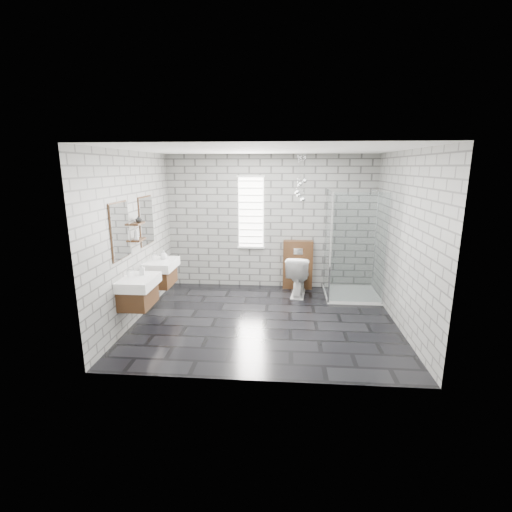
# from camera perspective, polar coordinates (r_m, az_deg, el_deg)

# --- Properties ---
(floor) EXTENTS (4.20, 3.60, 0.02)m
(floor) POSITION_cam_1_polar(r_m,az_deg,el_deg) (6.20, 1.43, -9.84)
(floor) COLOR black
(floor) RESTS_ON ground
(ceiling) EXTENTS (4.20, 3.60, 0.02)m
(ceiling) POSITION_cam_1_polar(r_m,az_deg,el_deg) (5.70, 1.59, 16.14)
(ceiling) COLOR white
(ceiling) RESTS_ON wall_back
(wall_back) EXTENTS (4.20, 0.02, 2.70)m
(wall_back) POSITION_cam_1_polar(r_m,az_deg,el_deg) (7.58, 2.26, 5.19)
(wall_back) COLOR gray
(wall_back) RESTS_ON floor
(wall_front) EXTENTS (4.20, 0.02, 2.70)m
(wall_front) POSITION_cam_1_polar(r_m,az_deg,el_deg) (4.04, 0.09, -2.27)
(wall_front) COLOR gray
(wall_front) RESTS_ON floor
(wall_left) EXTENTS (0.02, 3.60, 2.70)m
(wall_left) POSITION_cam_1_polar(r_m,az_deg,el_deg) (6.28, -18.14, 2.76)
(wall_left) COLOR gray
(wall_left) RESTS_ON floor
(wall_right) EXTENTS (0.02, 3.60, 2.70)m
(wall_right) POSITION_cam_1_polar(r_m,az_deg,el_deg) (6.06, 21.84, 2.10)
(wall_right) COLOR gray
(wall_right) RESTS_ON floor
(vanity_left) EXTENTS (0.47, 0.70, 1.57)m
(vanity_left) POSITION_cam_1_polar(r_m,az_deg,el_deg) (5.83, -17.95, -4.02)
(vanity_left) COLOR #4B2D17
(vanity_left) RESTS_ON wall_left
(vanity_right) EXTENTS (0.47, 0.70, 1.57)m
(vanity_right) POSITION_cam_1_polar(r_m,az_deg,el_deg) (6.76, -14.66, -1.42)
(vanity_right) COLOR #4B2D17
(vanity_right) RESTS_ON wall_left
(shelf_lower) EXTENTS (0.14, 0.30, 0.03)m
(shelf_lower) POSITION_cam_1_polar(r_m,az_deg,el_deg) (6.20, -17.61, 2.40)
(shelf_lower) COLOR #4B2D17
(shelf_lower) RESTS_ON wall_left
(shelf_upper) EXTENTS (0.14, 0.30, 0.03)m
(shelf_upper) POSITION_cam_1_polar(r_m,az_deg,el_deg) (6.16, -17.78, 4.77)
(shelf_upper) COLOR #4B2D17
(shelf_upper) RESTS_ON wall_left
(window) EXTENTS (0.56, 0.05, 1.48)m
(window) POSITION_cam_1_polar(r_m,az_deg,el_deg) (7.55, -0.79, 6.70)
(window) COLOR white
(window) RESTS_ON wall_back
(cistern_panel) EXTENTS (0.60, 0.20, 1.00)m
(cistern_panel) POSITION_cam_1_polar(r_m,az_deg,el_deg) (7.64, 6.42, -1.33)
(cistern_panel) COLOR #4B2D17
(cistern_panel) RESTS_ON floor
(flush_plate) EXTENTS (0.18, 0.01, 0.12)m
(flush_plate) POSITION_cam_1_polar(r_m,az_deg,el_deg) (7.47, 6.51, 0.69)
(flush_plate) COLOR silver
(flush_plate) RESTS_ON cistern_panel
(shower_enclosure) EXTENTS (1.00, 1.00, 2.03)m
(shower_enclosure) POSITION_cam_1_polar(r_m,az_deg,el_deg) (7.24, 13.95, -2.48)
(shower_enclosure) COLOR white
(shower_enclosure) RESTS_ON floor
(pendant_cluster) EXTENTS (0.23, 0.25, 0.89)m
(pendant_cluster) POSITION_cam_1_polar(r_m,az_deg,el_deg) (7.07, 6.91, 10.08)
(pendant_cluster) COLOR silver
(pendant_cluster) RESTS_ON ceiling
(toilet) EXTENTS (0.53, 0.82, 0.79)m
(toilet) POSITION_cam_1_polar(r_m,az_deg,el_deg) (7.27, 6.49, -2.96)
(toilet) COLOR white
(toilet) RESTS_ON floor
(soap_bottle_a) EXTENTS (0.10, 0.10, 0.17)m
(soap_bottle_a) POSITION_cam_1_polar(r_m,az_deg,el_deg) (5.89, -17.15, -1.99)
(soap_bottle_a) COLOR #B2B2B2
(soap_bottle_a) RESTS_ON vanity_left
(soap_bottle_b) EXTENTS (0.13, 0.13, 0.16)m
(soap_bottle_b) POSITION_cam_1_polar(r_m,az_deg,el_deg) (6.79, -14.03, 0.19)
(soap_bottle_b) COLOR #B2B2B2
(soap_bottle_b) RESTS_ON vanity_right
(soap_bottle_c) EXTENTS (0.09, 0.09, 0.20)m
(soap_bottle_c) POSITION_cam_1_polar(r_m,az_deg,el_deg) (6.09, -17.97, 3.25)
(soap_bottle_c) COLOR #B2B2B2
(soap_bottle_c) RESTS_ON shelf_lower
(vase) EXTENTS (0.12, 0.12, 0.10)m
(vase) POSITION_cam_1_polar(r_m,az_deg,el_deg) (6.18, -17.62, 5.44)
(vase) COLOR #B2B2B2
(vase) RESTS_ON shelf_upper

